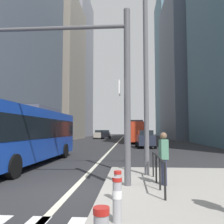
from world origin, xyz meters
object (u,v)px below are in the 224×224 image
(city_bus_red_receding, at_px, (136,131))
(city_bus_blue_oncoming, at_px, (26,132))
(bollard_right, at_px, (118,184))
(pedestrian_walking, at_px, (164,155))
(car_receding_far, at_px, (145,139))
(city_bus_red_distant, at_px, (134,131))
(traffic_signal_gantry, at_px, (63,67))
(bollard_left, at_px, (117,197))
(street_lamp_post, at_px, (146,51))
(car_receding_near, at_px, (135,135))
(car_oncoming_mid, at_px, (99,134))
(car_oncoming_far, at_px, (106,134))

(city_bus_red_receding, bearing_deg, city_bus_blue_oncoming, -105.69)
(city_bus_blue_oncoming, height_order, bollard_right, city_bus_blue_oncoming)
(pedestrian_walking, bearing_deg, car_receding_far, 88.11)
(city_bus_red_receding, height_order, city_bus_red_distant, same)
(traffic_signal_gantry, relative_size, bollard_right, 8.68)
(city_bus_red_distant, xyz_separation_m, bollard_left, (-1.22, -52.44, -1.20))
(street_lamp_post, relative_size, pedestrian_walking, 4.60)
(car_receding_near, bearing_deg, bollard_right, -91.84)
(car_oncoming_mid, bearing_deg, car_oncoming_far, -0.53)
(car_receding_near, bearing_deg, city_bus_red_distant, 90.29)
(city_bus_red_distant, distance_m, traffic_signal_gantry, 49.46)
(car_oncoming_mid, height_order, car_oncoming_far, same)
(city_bus_red_distant, distance_m, car_oncoming_mid, 8.82)
(car_receding_far, bearing_deg, car_oncoming_far, 104.90)
(car_receding_near, height_order, car_receding_far, same)
(car_oncoming_mid, height_order, car_receding_near, same)
(city_bus_red_receding, relative_size, pedestrian_walking, 6.40)
(city_bus_red_distant, distance_m, bollard_left, 52.47)
(city_bus_red_distant, xyz_separation_m, pedestrian_walking, (0.17, -49.12, -0.72))
(city_bus_red_distant, xyz_separation_m, car_receding_far, (0.78, -30.44, -0.85))
(bollard_right, relative_size, pedestrian_walking, 0.44)
(city_bus_red_distant, height_order, car_receding_far, city_bus_red_distant)
(city_bus_blue_oncoming, bearing_deg, city_bus_red_receding, 74.31)
(traffic_signal_gantry, height_order, bollard_right, traffic_signal_gantry)
(traffic_signal_gantry, bearing_deg, bollard_right, -40.69)
(city_bus_red_distant, bearing_deg, city_bus_blue_oncoming, -98.76)
(car_receding_far, relative_size, bollard_right, 5.55)
(bollard_left, relative_size, bollard_right, 1.15)
(bollard_left, bearing_deg, bollard_right, 92.38)
(car_oncoming_far, bearing_deg, city_bus_blue_oncoming, -90.78)
(traffic_signal_gantry, bearing_deg, city_bus_blue_oncoming, 124.79)
(car_receding_near, xyz_separation_m, car_oncoming_far, (-6.31, 5.71, 0.00))
(street_lamp_post, height_order, bollard_right, street_lamp_post)
(car_oncoming_mid, distance_m, car_receding_near, 9.74)
(car_receding_far, height_order, street_lamp_post, street_lamp_post)
(pedestrian_walking, bearing_deg, city_bus_red_receding, 90.27)
(city_bus_blue_oncoming, xyz_separation_m, car_oncoming_mid, (-1.03, 40.24, -0.85))
(street_lamp_post, bearing_deg, pedestrian_walking, -75.90)
(car_oncoming_far, bearing_deg, car_receding_far, -75.10)
(city_bus_red_distant, relative_size, traffic_signal_gantry, 1.73)
(traffic_signal_gantry, xyz_separation_m, street_lamp_post, (2.98, 1.93, 1.15))
(car_oncoming_mid, distance_m, street_lamp_post, 44.29)
(car_receding_near, distance_m, bollard_right, 41.35)
(car_receding_far, xyz_separation_m, pedestrian_walking, (-0.62, -18.68, 0.13))
(bollard_left, bearing_deg, street_lamp_post, 79.37)
(bollard_left, xyz_separation_m, pedestrian_walking, (1.39, 3.32, 0.48))
(car_receding_near, distance_m, traffic_signal_gantry, 39.89)
(car_receding_near, distance_m, pedestrian_walking, 39.45)
(bollard_right, height_order, pedestrian_walking, pedestrian_walking)
(city_bus_red_distant, bearing_deg, car_receding_far, -88.52)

